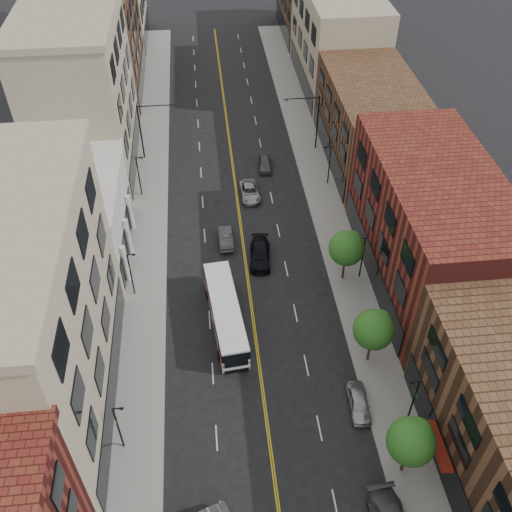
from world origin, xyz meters
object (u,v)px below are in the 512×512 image
object	(u,v)px
car_parked_far	(359,403)
car_lane_c	(265,163)
car_lane_a	(260,254)
car_lane_behind	(226,238)
city_bus	(226,313)
car_lane_b	(250,192)

from	to	relation	value
car_parked_far	car_lane_c	bearing A→B (deg)	98.70
car_lane_a	car_lane_behind	bearing A→B (deg)	143.65
car_parked_far	car_lane_c	size ratio (longest dim) A/B	1.00
car_parked_far	car_lane_a	world-z (taller)	car_lane_a
car_lane_a	car_lane_c	world-z (taller)	car_lane_a
city_bus	car_lane_behind	xyz separation A→B (m)	(0.72, 11.39, -0.97)
city_bus	car_lane_b	size ratio (longest dim) A/B	2.42
car_parked_far	car_lane_c	xyz separation A→B (m)	(-3.46, 34.71, -0.00)
city_bus	car_lane_c	distance (m)	25.80
car_parked_far	car_lane_b	xyz separation A→B (m)	(-5.90, 29.09, -0.03)
city_bus	car_lane_b	bearing A→B (deg)	72.60
car_parked_far	car_lane_c	world-z (taller)	car_parked_far
car_parked_far	car_lane_behind	xyz separation A→B (m)	(-9.20, 21.14, 0.00)
city_bus	car_lane_a	xyz separation A→B (m)	(4.02, 8.39, -0.91)
city_bus	car_lane_behind	distance (m)	11.46
car_lane_a	car_lane_c	xyz separation A→B (m)	(2.44, 16.58, -0.06)
city_bus	car_lane_behind	world-z (taller)	city_bus
car_lane_a	car_lane_b	bearing A→B (deg)	95.98
car_lane_behind	car_lane_a	size ratio (longest dim) A/B	0.81
car_lane_behind	car_lane_b	world-z (taller)	car_lane_behind
car_lane_c	car_lane_b	bearing A→B (deg)	-109.72
car_lane_b	city_bus	bearing A→B (deg)	-104.71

